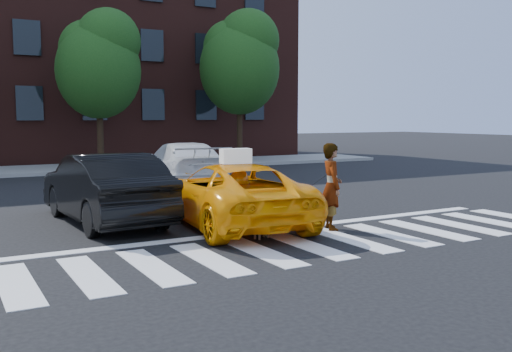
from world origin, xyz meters
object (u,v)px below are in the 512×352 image
at_px(woman, 332,187).
at_px(dog, 260,228).
at_px(taxi, 232,194).
at_px(black_sedan, 105,188).
at_px(tree_right, 240,58).
at_px(white_suv, 182,164).
at_px(tree_mid, 99,60).

height_order(woman, dog, woman).
bearing_deg(taxi, black_sedan, -28.90).
bearing_deg(taxi, tree_right, -112.45).
xyz_separation_m(tree_right, white_suv, (-6.13, -7.40, -4.51)).
height_order(black_sedan, dog, black_sedan).
bearing_deg(taxi, tree_mid, -87.37).
bearing_deg(dog, tree_mid, 66.83).
xyz_separation_m(tree_right, taxi, (-7.84, -14.50, -4.58)).
height_order(tree_right, white_suv, tree_right).
bearing_deg(black_sedan, tree_mid, -107.15).
bearing_deg(woman, black_sedan, 72.99).
xyz_separation_m(black_sedan, woman, (3.95, -3.10, 0.13)).
distance_m(tree_right, taxi, 17.11).
distance_m(taxi, black_sedan, 2.86).
bearing_deg(white_suv, taxi, 83.64).
height_order(tree_mid, tree_right, tree_right).
height_order(black_sedan, white_suv, black_sedan).
height_order(tree_mid, taxi, tree_mid).
bearing_deg(tree_mid, white_suv, -83.33).
bearing_deg(taxi, dog, 90.06).
relative_size(tree_mid, dog, 11.70).
bearing_deg(woman, tree_right, -0.24).
bearing_deg(dog, white_suv, 58.19).
distance_m(taxi, woman, 2.18).
relative_size(taxi, white_suv, 0.95).
bearing_deg(white_suv, tree_mid, -76.13).
xyz_separation_m(tree_right, woman, (-6.24, -15.96, -4.35)).
distance_m(tree_right, woman, 17.68).
height_order(tree_mid, black_sedan, tree_mid).
bearing_deg(tree_right, black_sedan, -128.38).
distance_m(white_suv, woman, 8.56).
relative_size(black_sedan, woman, 2.61).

